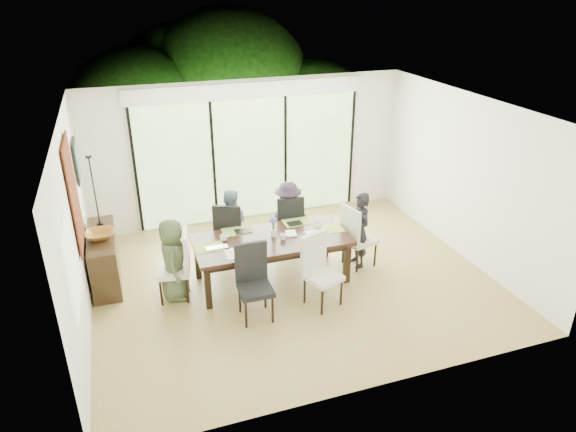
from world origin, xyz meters
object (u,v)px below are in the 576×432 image
object	(u,v)px
table_top	(271,240)
bowl	(100,235)
chair_near_left	(255,284)
cup_b	(283,237)
chair_left_end	(173,266)
sideboard	(104,258)
person_far_right	(288,217)
vase	(274,233)
chair_right_end	(360,235)
chair_far_left	(230,230)
person_right_end	(359,230)
laptop	(217,249)
person_left_end	(173,260)
cup_c	(318,225)
chair_far_right	(288,222)
cup_a	(224,238)
chair_near_right	(323,272)
person_far_left	(230,226)

from	to	relation	value
table_top	bowl	xyz separation A→B (m)	(-2.45, 0.72, 0.14)
chair_near_left	cup_b	distance (m)	1.04
chair_left_end	sideboard	bearing A→B (deg)	-121.30
chair_left_end	person_far_right	xyz separation A→B (m)	(2.05, 0.83, 0.09)
vase	table_top	bearing A→B (deg)	-135.00
chair_right_end	chair_left_end	bearing A→B (deg)	76.91
chair_far_left	person_far_right	distance (m)	1.00
table_top	chair_left_end	world-z (taller)	chair_left_end
person_far_right	vase	bearing A→B (deg)	59.12
person_right_end	laptop	xyz separation A→B (m)	(-2.33, -0.10, 0.12)
person_left_end	laptop	size ratio (longest dim) A/B	3.91
cup_c	person_far_right	bearing A→B (deg)	108.90
person_left_end	chair_far_right	bearing A→B (deg)	-56.43
laptop	cup_b	bearing A→B (deg)	-1.66
chair_near_left	vase	xyz separation A→B (m)	(0.55, 0.92, 0.25)
person_right_end	vase	size ratio (longest dim) A/B	10.75
chair_far_right	cup_a	distance (m)	1.45
person_right_end	sideboard	bearing A→B (deg)	-103.49
chair_right_end	cup_a	distance (m)	2.22
cup_a	vase	bearing A→B (deg)	-7.59
chair_near_right	cup_b	bearing A→B (deg)	93.95
cup_b	sideboard	bearing A→B (deg)	160.50
person_far_left	laptop	xyz separation A→B (m)	(-0.40, -0.93, 0.12)
chair_right_end	person_left_end	bearing A→B (deg)	76.91
chair_far_left	person_far_right	bearing A→B (deg)	-157.27
chair_near_left	person_left_end	bearing A→B (deg)	139.45
vase	sideboard	bearing A→B (deg)	162.86
chair_near_left	cup_b	size ratio (longest dim) A/B	11.00
person_left_end	person_far_left	xyz separation A→B (m)	(1.03, 0.83, 0.00)
chair_right_end	sideboard	bearing A→B (deg)	65.18
laptop	cup_a	distance (m)	0.29
cup_b	person_right_end	bearing A→B (deg)	4.30
person_far_left	cup_b	world-z (taller)	person_far_left
sideboard	person_far_right	bearing A→B (deg)	0.18
person_far_left	laptop	world-z (taller)	person_far_left
chair_near_left	cup_a	world-z (taller)	chair_near_left
chair_near_right	sideboard	bearing A→B (deg)	129.68
chair_left_end	chair_right_end	size ratio (longest dim) A/B	1.00
chair_near_left	sideboard	bearing A→B (deg)	140.11
chair_left_end	cup_b	bearing A→B (deg)	96.08
chair_far_right	cup_c	world-z (taller)	chair_far_right
vase	bowl	xyz separation A→B (m)	(-2.50, 0.67, 0.05)
cup_b	cup_c	world-z (taller)	cup_c
vase	chair_near_left	bearing A→B (deg)	-120.87
table_top	laptop	size ratio (longest dim) A/B	7.27
chair_right_end	chair_near_left	distance (m)	2.18
chair_near_right	table_top	bearing A→B (deg)	99.39
laptop	person_right_end	bearing A→B (deg)	0.80
chair_right_end	chair_near_right	bearing A→B (deg)	117.94
chair_near_left	chair_near_right	distance (m)	1.00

